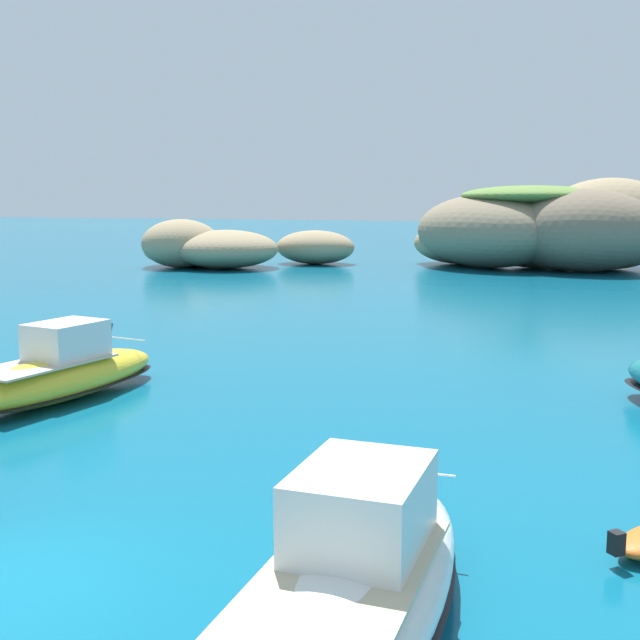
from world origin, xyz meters
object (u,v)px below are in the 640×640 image
(islet_small, at_px, (223,248))
(motorboat_white, at_px, (353,589))
(islet_large, at_px, (547,229))
(motorboat_yellow, at_px, (59,374))

(islet_small, bearing_deg, motorboat_white, -60.97)
(islet_large, height_order, motorboat_white, islet_large)
(islet_small, relative_size, motorboat_white, 2.41)
(islet_small, distance_m, motorboat_yellow, 44.97)
(motorboat_white, bearing_deg, islet_large, 92.18)
(motorboat_yellow, distance_m, motorboat_white, 14.69)
(islet_large, relative_size, islet_small, 1.39)
(islet_large, relative_size, motorboat_white, 3.37)
(motorboat_yellow, bearing_deg, motorboat_white, -37.39)
(islet_large, height_order, islet_small, islet_large)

